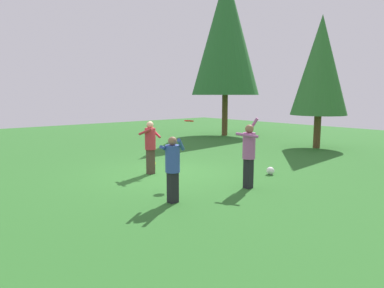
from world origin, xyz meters
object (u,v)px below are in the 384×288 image
Objects in this scene: person_catcher at (150,143)px; tree_far_left at (226,34)px; frisbee at (189,121)px; ball_yellow at (152,164)px; tree_center at (320,66)px; ball_white at (270,171)px; person_bystander at (173,164)px; ball_orange at (172,153)px; ball_blue at (169,149)px; person_thrower at (249,150)px.

tree_far_left is (-5.92, 9.50, 5.13)m from person_catcher.
frisbee is 12.57m from tree_far_left.
person_catcher reaches higher than ball_yellow.
tree_center is (1.39, 8.47, 3.72)m from ball_yellow.
tree_center is at bearing 80.66° from ball_yellow.
ball_white reaches higher than ball_yellow.
ball_orange is at bearing 13.39° from person_bystander.
frisbee is 5.45m from ball_blue.
ball_blue is at bearing -65.71° from tree_far_left.
person_catcher is 1.08× the size of person_bystander.
tree_far_left is at bearing -65.97° from person_thrower.
frisbee is (1.51, 0.34, 0.77)m from person_catcher.
person_thrower is at bearing -15.85° from ball_orange.
ball_orange is (-2.26, 2.57, -0.89)m from person_catcher.
person_bystander is at bearing -27.60° from ball_yellow.
ball_blue is 0.04× the size of tree_center.
ball_white is at bearing 66.62° from frisbee.
person_thrower is at bearing -42.99° from tree_far_left.
tree_center is at bearing 60.18° from ball_blue.
frisbee is at bearing -50.99° from tree_far_left.
person_thrower reaches higher than ball_blue.
ball_blue is at bearing 178.27° from ball_white.
frisbee is 1.69× the size of ball_orange.
tree_far_left is at bearing 117.86° from ball_orange.
person_bystander reaches higher than ball_yellow.
person_catcher is at bearing 26.11° from person_bystander.
person_bystander is at bearing -86.20° from ball_white.
person_thrower is 1.22× the size of person_bystander.
tree_far_left reaches higher than ball_orange.
ball_white is (2.58, 2.81, -0.87)m from person_catcher.
ball_yellow is at bearing 22.95° from person_bystander.
person_catcher is 4.55× the size of frisbee.
ball_yellow is 0.04× the size of tree_center.
tree_far_left is at bearing 141.76° from ball_white.
tree_center is at bearing -95.02° from person_thrower.
ball_orange is 0.04× the size of tree_center.
tree_center reaches higher than person_thrower.
person_catcher is at bearing -48.77° from ball_orange.
person_thrower is 3.33m from person_catcher.
tree_far_left reaches higher than frisbee.
person_thrower is 1.94m from frisbee.
tree_center is (0.54, 9.11, 2.84)m from person_catcher.
ball_yellow is 3.16m from ball_blue.
ball_orange is at bearing -29.20° from ball_blue.
ball_orange is at bearing -113.19° from tree_center.
tree_far_left reaches higher than ball_blue.
person_catcher is at bearing -167.47° from frisbee.
tree_far_left is (-9.08, 8.46, 5.09)m from person_thrower.
frisbee is (-1.34, 1.63, 0.84)m from person_bystander.
person_thrower is at bearing -71.70° from ball_white.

